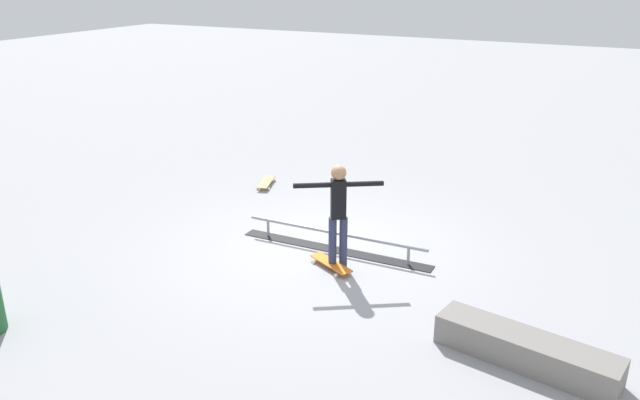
{
  "coord_description": "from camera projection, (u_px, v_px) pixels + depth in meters",
  "views": [
    {
      "loc": [
        -4.07,
        7.97,
        4.18
      ],
      "look_at": [
        -0.15,
        0.4,
        1.0
      ],
      "focal_mm": 35.48,
      "sensor_mm": 36.0,
      "label": 1
    }
  ],
  "objects": [
    {
      "name": "skate_ledge",
      "position": [
        526.0,
        350.0,
        6.99
      ],
      "size": [
        2.07,
        0.81,
        0.35
      ],
      "primitive_type": "cube",
      "rotation": [
        0.0,
        0.0,
        -0.18
      ],
      "color": "gray",
      "rests_on": "ground_plane"
    },
    {
      "name": "skater_main",
      "position": [
        338.0,
        210.0,
        8.96
      ],
      "size": [
        1.11,
        0.75,
        1.58
      ],
      "rotation": [
        0.0,
        0.0,
        0.57
      ],
      "color": "#2D3351",
      "rests_on": "ground_plane"
    },
    {
      "name": "ground_plane",
      "position": [
        323.0,
        250.0,
        9.85
      ],
      "size": [
        60.0,
        60.0,
        0.0
      ],
      "primitive_type": "plane",
      "color": "#9E9EA3"
    },
    {
      "name": "loose_skateboard_natural",
      "position": [
        266.0,
        182.0,
        12.72
      ],
      "size": [
        0.44,
        0.82,
        0.09
      ],
      "rotation": [
        0.0,
        0.0,
        1.9
      ],
      "color": "tan",
      "rests_on": "ground_plane"
    },
    {
      "name": "grind_rail",
      "position": [
        335.0,
        242.0,
        9.81
      ],
      "size": [
        3.16,
        0.32,
        0.32
      ],
      "rotation": [
        0.0,
        0.0,
        0.02
      ],
      "color": "black",
      "rests_on": "ground_plane"
    },
    {
      "name": "skateboard_main",
      "position": [
        331.0,
        264.0,
        9.25
      ],
      "size": [
        0.8,
        0.54,
        0.09
      ],
      "rotation": [
        0.0,
        0.0,
        5.82
      ],
      "color": "orange",
      "rests_on": "ground_plane"
    }
  ]
}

